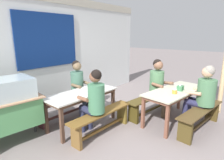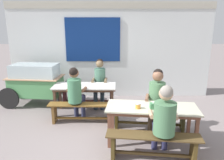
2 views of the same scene
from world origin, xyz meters
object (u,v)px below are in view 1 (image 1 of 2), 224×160
at_px(bench_far_back, 66,105).
at_px(bench_near_back, 152,101).
at_px(dining_table_far, 82,96).
at_px(tissue_box, 180,88).
at_px(person_near_front, 203,92).
at_px(dining_table_near, 175,93).
at_px(person_center_facing, 79,85).
at_px(bench_far_front, 102,119).
at_px(condiment_jar, 175,91).
at_px(bench_near_front, 200,116).
at_px(person_left_back_turned, 94,99).
at_px(person_right_near_table, 159,83).

height_order(bench_far_back, bench_near_back, same).
bearing_deg(dining_table_far, tissue_box, -46.44).
height_order(person_near_front, tissue_box, person_near_front).
relative_size(dining_table_near, bench_near_back, 1.04).
distance_m(person_near_front, tissue_box, 0.45).
height_order(bench_far_back, person_center_facing, person_center_facing).
height_order(bench_far_front, person_center_facing, person_center_facing).
bearing_deg(person_center_facing, condiment_jar, -68.31).
xyz_separation_m(bench_far_front, tissue_box, (1.46, -0.95, 0.47)).
height_order(bench_far_front, tissue_box, tissue_box).
distance_m(bench_near_front, person_left_back_turned, 2.17).
bearing_deg(tissue_box, bench_far_front, 147.04).
distance_m(bench_far_front, condiment_jar, 1.57).
bearing_deg(person_near_front, bench_far_front, 137.89).
relative_size(dining_table_far, bench_far_back, 1.01).
bearing_deg(bench_far_front, condiment_jar, -38.75).
xyz_separation_m(person_left_back_turned, condiment_jar, (1.30, -1.01, 0.03)).
xyz_separation_m(dining_table_near, person_left_back_turned, (-1.57, 0.93, 0.09)).
height_order(dining_table_near, person_right_near_table, person_right_near_table).
bearing_deg(condiment_jar, bench_near_front, -67.84).
relative_size(dining_table_near, bench_near_front, 1.11).
height_order(dining_table_near, condiment_jar, condiment_jar).
relative_size(dining_table_far, condiment_jar, 15.96).
bearing_deg(bench_near_back, person_center_facing, 130.02).
xyz_separation_m(dining_table_near, condiment_jar, (-0.27, -0.08, 0.12)).
bearing_deg(bench_near_front, person_right_near_table, 76.26).
bearing_deg(person_center_facing, dining_table_near, -61.00).
bearing_deg(person_near_front, person_left_back_turned, 138.73).
relative_size(dining_table_far, bench_near_back, 0.93).
xyz_separation_m(person_left_back_turned, person_near_front, (1.66, -1.46, 0.01)).
distance_m(bench_near_front, person_center_facing, 2.72).
distance_m(bench_near_back, bench_near_front, 1.15).
relative_size(bench_far_back, person_center_facing, 1.19).
height_order(dining_table_far, dining_table_near, same).
height_order(bench_far_back, condiment_jar, condiment_jar).
xyz_separation_m(person_center_facing, tissue_box, (1.09, -2.01, 0.04)).
relative_size(bench_far_back, bench_far_front, 1.03).
distance_m(bench_far_front, bench_near_front, 1.98).
xyz_separation_m(person_near_front, condiment_jar, (-0.37, 0.45, 0.02)).
relative_size(person_near_front, condiment_jar, 13.46).
xyz_separation_m(tissue_box, condiment_jar, (-0.29, 0.01, -0.01)).
bearing_deg(bench_far_back, bench_far_front, -91.27).
bearing_deg(person_near_front, person_center_facing, 115.38).
bearing_deg(person_near_front, person_right_near_table, 84.74).
xyz_separation_m(dining_table_near, person_near_front, (0.10, -0.53, 0.11)).
distance_m(dining_table_near, person_right_near_table, 0.54).
height_order(dining_table_near, tissue_box, tissue_box).
xyz_separation_m(bench_near_back, condiment_jar, (-0.34, -0.65, 0.47)).
distance_m(person_right_near_table, tissue_box, 0.61).
relative_size(person_left_back_turned, person_right_near_table, 0.98).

